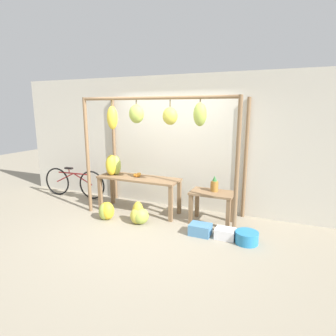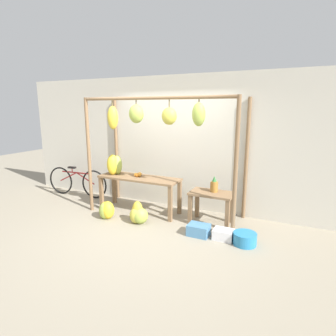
{
  "view_description": "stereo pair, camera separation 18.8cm",
  "coord_description": "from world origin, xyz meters",
  "px_view_note": "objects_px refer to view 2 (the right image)",
  "views": [
    {
      "loc": [
        2.23,
        -4.12,
        2.13
      ],
      "look_at": [
        0.12,
        0.77,
        0.99
      ],
      "focal_mm": 30.0,
      "sensor_mm": 36.0,
      "label": 1
    },
    {
      "loc": [
        2.4,
        -4.04,
        2.13
      ],
      "look_at": [
        0.12,
        0.77,
        0.99
      ],
      "focal_mm": 30.0,
      "sensor_mm": 36.0,
      "label": 2
    }
  ],
  "objects_px": {
    "banana_pile_on_table": "(115,165)",
    "pineapple_cluster": "(214,185)",
    "banana_pile_ground_right": "(138,214)",
    "fruit_crate_purple": "(223,234)",
    "banana_pile_ground_left": "(106,210)",
    "fruit_crate_white": "(199,230)",
    "parked_bicycle": "(77,182)",
    "orange_pile": "(138,175)",
    "blue_bucket": "(245,239)"
  },
  "relations": [
    {
      "from": "banana_pile_ground_left",
      "to": "parked_bicycle",
      "type": "xyz_separation_m",
      "value": [
        -1.55,
        0.88,
        0.19
      ]
    },
    {
      "from": "pineapple_cluster",
      "to": "parked_bicycle",
      "type": "bearing_deg",
      "value": 177.39
    },
    {
      "from": "banana_pile_ground_left",
      "to": "fruit_crate_purple",
      "type": "xyz_separation_m",
      "value": [
        2.31,
        0.1,
        -0.08
      ]
    },
    {
      "from": "pineapple_cluster",
      "to": "fruit_crate_purple",
      "type": "bearing_deg",
      "value": -59.98
    },
    {
      "from": "orange_pile",
      "to": "blue_bucket",
      "type": "xyz_separation_m",
      "value": [
        2.31,
        -0.59,
        -0.69
      ]
    },
    {
      "from": "banana_pile_ground_left",
      "to": "fruit_crate_purple",
      "type": "relative_size",
      "value": 1.27
    },
    {
      "from": "banana_pile_ground_left",
      "to": "fruit_crate_white",
      "type": "distance_m",
      "value": 1.89
    },
    {
      "from": "banana_pile_on_table",
      "to": "parked_bicycle",
      "type": "relative_size",
      "value": 0.26
    },
    {
      "from": "parked_bicycle",
      "to": "fruit_crate_purple",
      "type": "xyz_separation_m",
      "value": [
        3.86,
        -0.78,
        -0.27
      ]
    },
    {
      "from": "orange_pile",
      "to": "parked_bicycle",
      "type": "height_order",
      "value": "orange_pile"
    },
    {
      "from": "blue_bucket",
      "to": "parked_bicycle",
      "type": "relative_size",
      "value": 0.22
    },
    {
      "from": "banana_pile_ground_right",
      "to": "fruit_crate_purple",
      "type": "distance_m",
      "value": 1.63
    },
    {
      "from": "pineapple_cluster",
      "to": "banana_pile_ground_left",
      "type": "distance_m",
      "value": 2.15
    },
    {
      "from": "blue_bucket",
      "to": "parked_bicycle",
      "type": "bearing_deg",
      "value": 169.07
    },
    {
      "from": "fruit_crate_purple",
      "to": "parked_bicycle",
      "type": "bearing_deg",
      "value": 168.53
    },
    {
      "from": "banana_pile_ground_left",
      "to": "blue_bucket",
      "type": "xyz_separation_m",
      "value": [
        2.66,
        0.07,
        -0.07
      ]
    },
    {
      "from": "banana_pile_ground_left",
      "to": "fruit_crate_white",
      "type": "bearing_deg",
      "value": 2.02
    },
    {
      "from": "pineapple_cluster",
      "to": "fruit_crate_white",
      "type": "distance_m",
      "value": 0.91
    },
    {
      "from": "orange_pile",
      "to": "banana_pile_ground_right",
      "type": "relative_size",
      "value": 0.44
    },
    {
      "from": "orange_pile",
      "to": "blue_bucket",
      "type": "height_order",
      "value": "orange_pile"
    },
    {
      "from": "orange_pile",
      "to": "fruit_crate_purple",
      "type": "relative_size",
      "value": 0.59
    },
    {
      "from": "pineapple_cluster",
      "to": "banana_pile_ground_right",
      "type": "height_order",
      "value": "pineapple_cluster"
    },
    {
      "from": "banana_pile_ground_right",
      "to": "banana_pile_on_table",
      "type": "bearing_deg",
      "value": 148.61
    },
    {
      "from": "banana_pile_on_table",
      "to": "orange_pile",
      "type": "bearing_deg",
      "value": 3.48
    },
    {
      "from": "parked_bicycle",
      "to": "blue_bucket",
      "type": "bearing_deg",
      "value": -10.93
    },
    {
      "from": "pineapple_cluster",
      "to": "banana_pile_ground_right",
      "type": "xyz_separation_m",
      "value": [
        -1.26,
        -0.65,
        -0.56
      ]
    },
    {
      "from": "banana_pile_ground_left",
      "to": "pineapple_cluster",
      "type": "bearing_deg",
      "value": 20.29
    },
    {
      "from": "fruit_crate_white",
      "to": "parked_bicycle",
      "type": "xyz_separation_m",
      "value": [
        -3.44,
        0.81,
        0.26
      ]
    },
    {
      "from": "blue_bucket",
      "to": "fruit_crate_purple",
      "type": "xyz_separation_m",
      "value": [
        -0.35,
        0.03,
        -0.01
      ]
    },
    {
      "from": "banana_pile_on_table",
      "to": "banana_pile_ground_left",
      "type": "bearing_deg",
      "value": -71.34
    },
    {
      "from": "banana_pile_ground_left",
      "to": "banana_pile_on_table",
      "type": "bearing_deg",
      "value": 108.66
    },
    {
      "from": "blue_bucket",
      "to": "fruit_crate_purple",
      "type": "relative_size",
      "value": 1.13
    },
    {
      "from": "orange_pile",
      "to": "banana_pile_ground_right",
      "type": "distance_m",
      "value": 0.91
    },
    {
      "from": "orange_pile",
      "to": "pineapple_cluster",
      "type": "xyz_separation_m",
      "value": [
        1.6,
        0.07,
        -0.05
      ]
    },
    {
      "from": "banana_pile_ground_right",
      "to": "blue_bucket",
      "type": "xyz_separation_m",
      "value": [
        1.98,
        -0.01,
        -0.08
      ]
    },
    {
      "from": "banana_pile_on_table",
      "to": "pineapple_cluster",
      "type": "distance_m",
      "value": 2.17
    },
    {
      "from": "parked_bicycle",
      "to": "fruit_crate_purple",
      "type": "height_order",
      "value": "parked_bicycle"
    },
    {
      "from": "banana_pile_ground_right",
      "to": "pineapple_cluster",
      "type": "bearing_deg",
      "value": 27.12
    },
    {
      "from": "banana_pile_ground_right",
      "to": "fruit_crate_white",
      "type": "xyz_separation_m",
      "value": [
        1.2,
        -0.01,
        -0.08
      ]
    },
    {
      "from": "pineapple_cluster",
      "to": "orange_pile",
      "type": "bearing_deg",
      "value": -177.61
    },
    {
      "from": "banana_pile_ground_left",
      "to": "banana_pile_ground_right",
      "type": "distance_m",
      "value": 0.69
    },
    {
      "from": "fruit_crate_white",
      "to": "parked_bicycle",
      "type": "distance_m",
      "value": 3.54
    },
    {
      "from": "banana_pile_on_table",
      "to": "blue_bucket",
      "type": "bearing_deg",
      "value": -10.92
    },
    {
      "from": "fruit_crate_purple",
      "to": "orange_pile",
      "type": "bearing_deg",
      "value": 164.11
    },
    {
      "from": "banana_pile_on_table",
      "to": "parked_bicycle",
      "type": "xyz_separation_m",
      "value": [
        -1.34,
        0.26,
        -0.58
      ]
    },
    {
      "from": "banana_pile_ground_left",
      "to": "fruit_crate_purple",
      "type": "bearing_deg",
      "value": 2.39
    },
    {
      "from": "fruit_crate_purple",
      "to": "fruit_crate_white",
      "type": "bearing_deg",
      "value": -175.95
    },
    {
      "from": "orange_pile",
      "to": "fruit_crate_white",
      "type": "relative_size",
      "value": 0.54
    },
    {
      "from": "pineapple_cluster",
      "to": "blue_bucket",
      "type": "xyz_separation_m",
      "value": [
        0.71,
        -0.65,
        -0.63
      ]
    },
    {
      "from": "banana_pile_ground_right",
      "to": "fruit_crate_white",
      "type": "distance_m",
      "value": 1.21
    }
  ]
}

